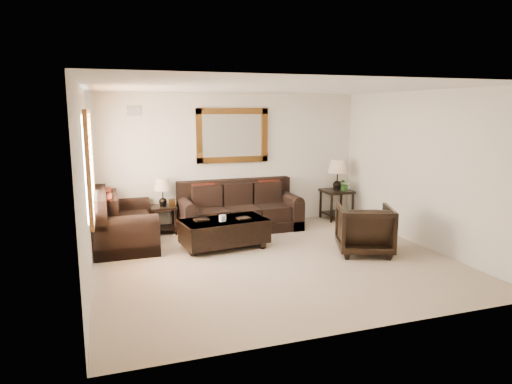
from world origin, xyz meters
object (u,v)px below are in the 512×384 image
object	(u,v)px
loveseat	(121,225)
coffee_table	(224,230)
sofa	(239,212)
armchair	(365,227)
end_table_left	(163,198)
end_table_right	(337,181)

from	to	relation	value
loveseat	coffee_table	distance (m)	1.84
sofa	coffee_table	size ratio (longest dim) A/B	1.51
armchair	coffee_table	bearing A→B (deg)	-4.52
loveseat	end_table_left	world-z (taller)	end_table_left
loveseat	end_table_right	bearing A→B (deg)	-83.34
coffee_table	loveseat	bearing A→B (deg)	149.70
end_table_left	coffee_table	world-z (taller)	end_table_left
loveseat	coffee_table	bearing A→B (deg)	-112.71
sofa	end_table_left	size ratio (longest dim) A/B	2.19
sofa	loveseat	world-z (taller)	loveseat
loveseat	end_table_right	distance (m)	4.61
sofa	loveseat	distance (m)	2.33
end_table_right	armchair	distance (m)	2.43
end_table_left	end_table_right	distance (m)	3.74
sofa	armchair	bearing A→B (deg)	-54.47
loveseat	armchair	bearing A→B (deg)	-114.53
sofa	loveseat	xyz separation A→B (m)	(-2.30, -0.40, 0.01)
end_table_right	armchair	world-z (taller)	end_table_right
end_table_left	end_table_right	xyz separation A→B (m)	(3.73, -0.05, 0.15)
end_table_left	coffee_table	xyz separation A→B (m)	(0.88, -1.29, -0.39)
sofa	end_table_left	xyz separation A→B (m)	(-1.48, 0.18, 0.35)
coffee_table	armchair	size ratio (longest dim) A/B	1.75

